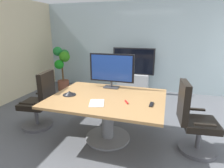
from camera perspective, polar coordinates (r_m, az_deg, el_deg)
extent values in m
plane|color=#515459|center=(3.30, -1.64, -17.00)|extent=(7.15, 7.15, 0.00)
cube|color=#9EB2B7|center=(5.77, 8.17, 11.07)|extent=(6.03, 0.10, 2.60)
cube|color=olive|center=(3.05, -1.37, -4.32)|extent=(1.82, 1.38, 0.04)
cylinder|color=slate|center=(3.21, -1.32, -10.65)|extent=(0.20, 0.20, 0.71)
cylinder|color=slate|center=(3.37, -1.29, -15.84)|extent=(0.76, 0.76, 0.03)
cylinder|color=#4C4C51|center=(3.99, -21.69, -11.46)|extent=(0.56, 0.56, 0.06)
cylinder|color=#4C4C51|center=(3.90, -22.01, -8.71)|extent=(0.07, 0.07, 0.36)
cube|color=black|center=(3.82, -22.36, -5.71)|extent=(0.53, 0.53, 0.10)
cube|color=black|center=(3.57, -19.26, -1.22)|extent=(0.14, 0.46, 0.60)
cube|color=black|center=(3.97, -20.33, -2.79)|extent=(0.28, 0.08, 0.03)
cube|color=black|center=(3.56, -24.49, -5.42)|extent=(0.28, 0.08, 0.03)
cylinder|color=#4C4C51|center=(3.34, 24.39, -17.54)|extent=(0.56, 0.56, 0.06)
cylinder|color=#4C4C51|center=(3.23, 24.84, -14.42)|extent=(0.07, 0.07, 0.36)
cube|color=black|center=(3.13, 25.32, -10.93)|extent=(0.53, 0.53, 0.10)
cube|color=black|center=(2.94, 21.00, -5.13)|extent=(0.14, 0.46, 0.60)
cube|color=black|center=(2.85, 26.50, -11.10)|extent=(0.28, 0.08, 0.03)
cube|color=black|center=(3.31, 24.14, -7.05)|extent=(0.28, 0.08, 0.03)
cube|color=#333338|center=(3.53, -0.15, -0.97)|extent=(0.28, 0.18, 0.02)
cylinder|color=#333338|center=(3.51, -0.15, -0.07)|extent=(0.04, 0.04, 0.10)
cube|color=black|center=(3.45, -0.10, 4.94)|extent=(0.84, 0.04, 0.52)
cube|color=navy|center=(3.43, -0.20, 4.87)|extent=(0.77, 0.01, 0.47)
cube|color=#B7BABC|center=(5.63, 6.40, 0.37)|extent=(0.90, 0.36, 0.55)
cube|color=black|center=(5.47, 6.58, 6.92)|extent=(1.20, 0.06, 0.76)
cube|color=black|center=(5.44, 6.51, 6.87)|extent=(1.12, 0.01, 0.69)
cylinder|color=brown|center=(5.99, -14.53, -0.35)|extent=(0.34, 0.34, 0.30)
cylinder|color=brown|center=(5.90, -14.78, 3.10)|extent=(0.05, 0.05, 0.44)
sphere|color=#307D17|center=(5.73, -14.28, 8.06)|extent=(0.31, 0.31, 0.31)
sphere|color=#206529|center=(5.95, -14.30, 8.78)|extent=(0.29, 0.29, 0.29)
sphere|color=#1D762F|center=(5.89, -16.22, 9.53)|extent=(0.27, 0.27, 0.27)
sphere|color=#168219|center=(5.74, -15.82, 5.74)|extent=(0.27, 0.27, 0.27)
cone|color=black|center=(3.21, -12.88, -2.68)|extent=(0.19, 0.19, 0.07)
cylinder|color=black|center=(3.22, -12.85, -3.21)|extent=(0.22, 0.22, 0.01)
cube|color=black|center=(2.79, 11.91, -6.11)|extent=(0.06, 0.17, 0.02)
cube|color=red|center=(2.82, 4.45, -5.51)|extent=(0.08, 0.12, 0.02)
cube|color=white|center=(2.80, -4.68, -5.83)|extent=(0.29, 0.35, 0.01)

